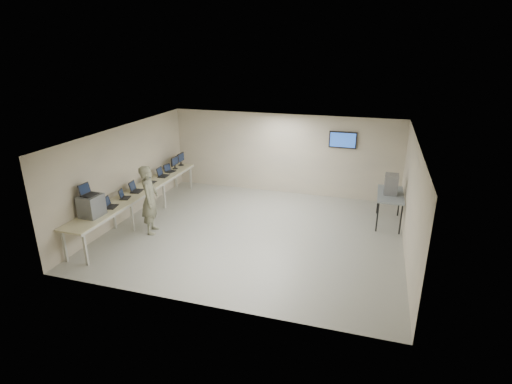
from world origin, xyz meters
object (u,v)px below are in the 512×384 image
(soldier, at_px, (150,200))
(side_table, at_px, (390,196))
(equipment_box, at_px, (91,206))
(workbench, at_px, (140,192))

(soldier, xyz_separation_m, side_table, (6.36, 2.53, -0.11))
(equipment_box, xyz_separation_m, side_table, (7.25, 3.80, -0.32))
(workbench, relative_size, soldier, 3.09)
(workbench, distance_m, side_table, 7.40)
(workbench, distance_m, equipment_box, 2.06)
(workbench, bearing_deg, equipment_box, -91.77)
(soldier, bearing_deg, workbench, 29.89)
(workbench, xyz_separation_m, soldier, (0.83, -0.77, 0.15))
(equipment_box, bearing_deg, soldier, 57.46)
(workbench, xyz_separation_m, side_table, (7.19, 1.77, 0.03))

